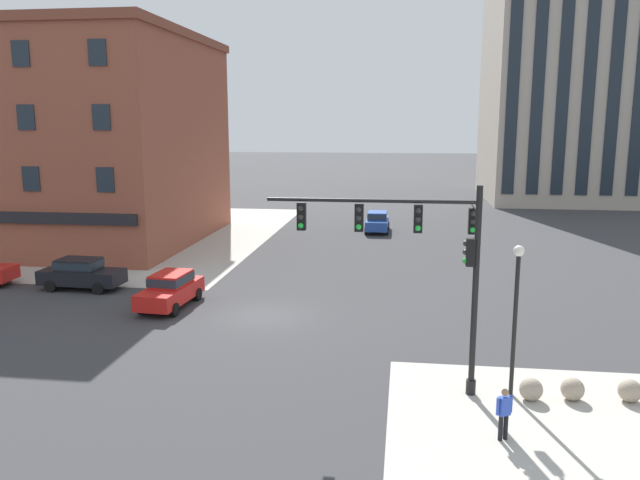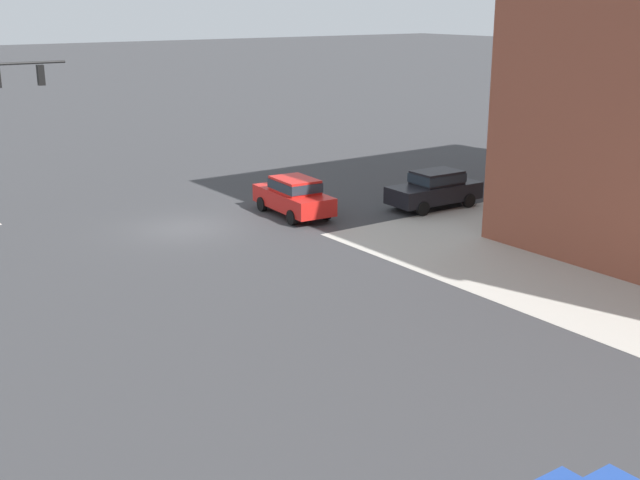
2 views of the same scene
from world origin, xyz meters
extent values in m
plane|color=#38383A|center=(0.00, 0.00, 0.00)|extent=(320.00, 320.00, 0.00)
cube|color=black|center=(3.03, -7.53, 5.85)|extent=(0.28, 0.28, 0.90)
sphere|color=#282828|center=(3.03, -7.69, 6.13)|extent=(0.18, 0.18, 0.18)
sphere|color=#282828|center=(3.03, -7.69, 5.85)|extent=(0.18, 0.18, 0.18)
sphere|color=green|center=(3.03, -7.69, 5.57)|extent=(0.18, 0.18, 0.18)
cube|color=red|center=(-4.83, 0.80, 0.70)|extent=(2.09, 4.52, 0.76)
cube|color=red|center=(-4.82, 0.95, 1.38)|extent=(1.65, 2.22, 0.60)
cube|color=#232D38|center=(-4.82, 0.95, 1.38)|extent=(1.69, 2.31, 0.40)
cylinder|color=black|center=(-4.10, -0.62, 0.32)|extent=(0.27, 0.65, 0.64)
cylinder|color=black|center=(-5.77, -0.49, 0.32)|extent=(0.27, 0.65, 0.64)
cylinder|color=black|center=(-3.90, 2.10, 0.32)|extent=(0.27, 0.65, 0.64)
cylinder|color=black|center=(-5.56, 2.23, 0.32)|extent=(0.27, 0.65, 0.64)
cube|color=black|center=(-10.76, 3.37, 0.70)|extent=(4.46, 1.93, 0.76)
cube|color=black|center=(-10.91, 3.38, 1.38)|extent=(2.17, 1.58, 0.60)
cube|color=#232D38|center=(-10.91, 3.38, 1.38)|extent=(2.26, 1.61, 0.40)
cylinder|color=black|center=(-9.36, 4.16, 0.32)|extent=(0.65, 0.24, 0.64)
cylinder|color=black|center=(-9.43, 2.49, 0.32)|extent=(0.65, 0.24, 0.64)
cylinder|color=black|center=(-12.09, 4.26, 0.32)|extent=(0.65, 0.24, 0.64)
cylinder|color=black|center=(-12.15, 2.59, 0.32)|extent=(0.65, 0.24, 0.64)
cube|color=red|center=(-17.15, 3.43, 0.70)|extent=(4.44, 1.87, 0.76)
cube|color=red|center=(-17.30, 3.43, 1.38)|extent=(2.15, 1.55, 0.60)
cube|color=#232D38|center=(-17.30, 3.43, 1.38)|extent=(2.24, 1.59, 0.40)
cylinder|color=black|center=(-15.80, 4.30, 0.32)|extent=(0.65, 0.24, 0.64)
cylinder|color=black|center=(-15.76, 2.63, 0.32)|extent=(0.65, 0.24, 0.64)
cylinder|color=black|center=(-18.53, 4.23, 0.32)|extent=(0.65, 0.24, 0.64)
cylinder|color=black|center=(-18.49, 2.56, 0.32)|extent=(0.65, 0.24, 0.64)
cube|color=black|center=(-18.52, 7.88, 3.12)|extent=(18.08, 0.24, 0.70)
cube|color=#1E2833|center=(-16.14, 7.96, 5.50)|extent=(1.10, 0.08, 1.50)
cube|color=#1E2833|center=(-11.38, 7.96, 5.50)|extent=(1.10, 0.08, 1.50)
camera|label=1|loc=(6.35, -27.69, 8.88)|focal=35.50mm
camera|label=2|loc=(14.07, 29.23, 8.93)|focal=45.20mm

